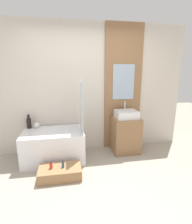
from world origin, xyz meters
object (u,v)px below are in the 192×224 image
(wooden_step_bench, at_px, (60,172))
(vase_tall_dark, at_px, (29,123))
(sink, at_px, (126,114))
(vase_round_light, at_px, (37,125))
(bottle_soap_primary, at_px, (51,165))
(bottle_soap_secondary, at_px, (63,164))
(bathtub, at_px, (54,145))

(wooden_step_bench, distance_m, vase_tall_dark, 1.21)
(sink, relative_size, vase_round_light, 3.70)
(vase_round_light, xyz_separation_m, bottle_soap_primary, (0.31, -0.87, -0.41))
(sink, height_order, vase_tall_dark, sink)
(vase_tall_dark, relative_size, bottle_soap_secondary, 2.49)
(wooden_step_bench, relative_size, vase_round_light, 5.76)
(vase_tall_dark, xyz_separation_m, bottle_soap_primary, (0.45, -0.88, -0.46))
(bathtub, xyz_separation_m, wooden_step_bench, (0.12, -0.61, -0.20))
(bathtub, xyz_separation_m, vase_tall_dark, (-0.47, 0.27, 0.40))
(bottle_soap_primary, bearing_deg, bottle_soap_secondary, 0.00)
(vase_tall_dark, relative_size, vase_round_light, 2.31)
(sink, bearing_deg, vase_round_light, 175.06)
(sink, distance_m, vase_round_light, 1.80)
(wooden_step_bench, distance_m, sink, 1.68)
(sink, xyz_separation_m, vase_round_light, (-1.79, 0.15, -0.18))
(bathtub, height_order, wooden_step_bench, bathtub)
(bathtub, xyz_separation_m, vase_round_light, (-0.32, 0.25, 0.34))
(wooden_step_bench, bearing_deg, vase_round_light, 116.96)
(bottle_soap_primary, height_order, bottle_soap_secondary, bottle_soap_primary)
(bathtub, bearing_deg, bottle_soap_primary, -91.71)
(bottle_soap_secondary, bearing_deg, sink, 28.85)
(bathtub, relative_size, bottle_soap_secondary, 10.32)
(sink, relative_size, bottle_soap_secondary, 3.98)
(wooden_step_bench, relative_size, bottle_soap_primary, 5.88)
(bathtub, relative_size, vase_round_light, 9.59)
(bathtub, distance_m, wooden_step_bench, 0.66)
(wooden_step_bench, bearing_deg, vase_tall_dark, 123.54)
(vase_round_light, relative_size, bottle_soap_primary, 1.02)
(sink, distance_m, bottle_soap_secondary, 1.59)
(bathtub, distance_m, vase_tall_dark, 0.67)
(bathtub, height_order, bottle_soap_secondary, bathtub)
(bathtub, bearing_deg, wooden_step_bench, -79.25)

